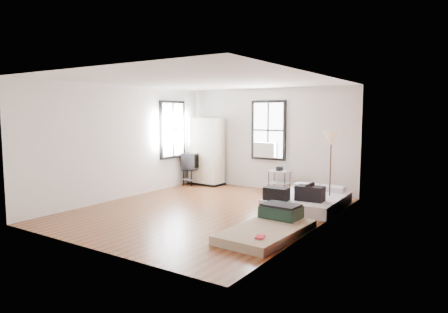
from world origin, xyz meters
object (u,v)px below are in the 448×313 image
Objects in this scene: side_table at (279,175)px; tv_stand at (193,162)px; wardrobe at (206,151)px; mattress_bare at (270,226)px; floor_lamp at (331,142)px; mattress_main at (307,200)px.

side_table is 0.74× the size of tv_stand.
wardrobe is at bearing -178.30° from side_table.
wardrobe is at bearing 33.66° from tv_stand.
mattress_bare is 5.18m from wardrobe.
tv_stand is at bearing 172.28° from floor_lamp.
mattress_bare is 1.00× the size of wardrobe.
tv_stand reaches higher than mattress_main.
tv_stand reaches higher than side_table.
tv_stand is at bearing -140.54° from wardrobe.
floor_lamp reaches higher than mattress_main.
wardrobe is 0.52m from tv_stand.
floor_lamp reaches higher than side_table.
side_table is 2.71m from tv_stand.
side_table is at bearing 151.56° from floor_lamp.
wardrobe is 4.16m from floor_lamp.
wardrobe is (-3.63, 1.16, 0.81)m from mattress_main.
floor_lamp is at bearing -11.57° from tv_stand.
floor_lamp is (1.68, -0.91, 1.01)m from side_table.
mattress_main reaches higher than mattress_bare.
side_table is at bearing 115.78° from mattress_bare.
mattress_bare is at bearing -66.99° from side_table.
mattress_main is at bearing 97.62° from mattress_bare.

